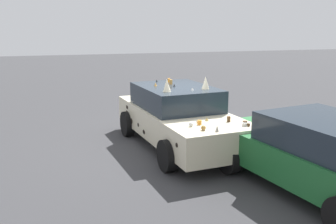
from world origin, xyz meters
TOP-DOWN VIEW (x-y plane):
  - ground_plane at (0.00, 0.00)m, footprint 60.00×60.00m
  - art_car_decorated at (0.06, 0.01)m, footprint 4.71×2.43m
  - parked_sedan_row_back_far at (-3.22, -1.59)m, footprint 4.73×2.65m

SIDE VIEW (x-z plane):
  - ground_plane at x=0.00m, z-range 0.00..0.00m
  - parked_sedan_row_back_far at x=-3.22m, z-range 0.01..1.41m
  - art_car_decorated at x=0.06m, z-range -0.13..1.64m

